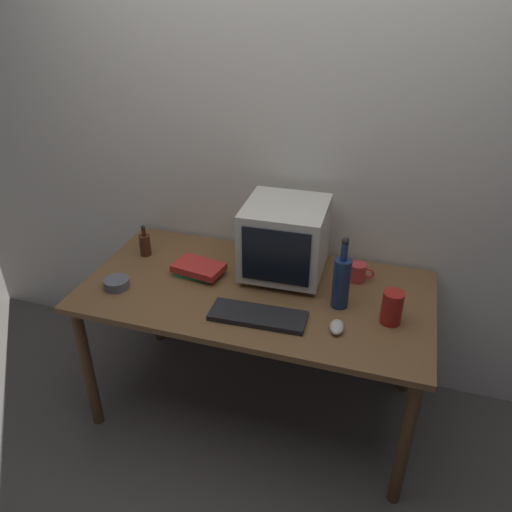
{
  "coord_description": "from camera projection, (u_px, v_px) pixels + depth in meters",
  "views": [
    {
      "loc": [
        0.59,
        -1.9,
        2.09
      ],
      "look_at": [
        0.0,
        0.0,
        0.94
      ],
      "focal_mm": 35.52,
      "sensor_mm": 36.0,
      "label": 1
    }
  ],
  "objects": [
    {
      "name": "bottle_short",
      "position": [
        145.0,
        244.0,
        2.64
      ],
      "size": [
        0.06,
        0.06,
        0.17
      ],
      "color": "#472314",
      "rests_on": "desk"
    },
    {
      "name": "back_wall",
      "position": [
        284.0,
        157.0,
        2.54
      ],
      "size": [
        4.0,
        0.08,
        2.5
      ],
      "primitive_type": "cube",
      "color": "silver",
      "rests_on": "ground"
    },
    {
      "name": "bottle_tall",
      "position": [
        341.0,
        281.0,
        2.21
      ],
      "size": [
        0.08,
        0.08,
        0.35
      ],
      "color": "navy",
      "rests_on": "desk"
    },
    {
      "name": "metal_canister",
      "position": [
        392.0,
        308.0,
        2.14
      ],
      "size": [
        0.09,
        0.09,
        0.15
      ],
      "primitive_type": "cylinder",
      "color": "#A51E19",
      "rests_on": "desk"
    },
    {
      "name": "mug",
      "position": [
        358.0,
        272.0,
        2.44
      ],
      "size": [
        0.12,
        0.08,
        0.09
      ],
      "color": "#CC383D",
      "rests_on": "desk"
    },
    {
      "name": "cd_spindle",
      "position": [
        117.0,
        283.0,
        2.4
      ],
      "size": [
        0.12,
        0.12,
        0.04
      ],
      "primitive_type": "cylinder",
      "color": "#595B66",
      "rests_on": "desk"
    },
    {
      "name": "computer_mouse",
      "position": [
        337.0,
        327.0,
        2.11
      ],
      "size": [
        0.07,
        0.11,
        0.04
      ],
      "primitive_type": "ellipsoid",
      "rotation": [
        0.0,
        0.0,
        0.12
      ],
      "color": "beige",
      "rests_on": "desk"
    },
    {
      "name": "desk",
      "position": [
        256.0,
        303.0,
        2.44
      ],
      "size": [
        1.64,
        0.83,
        0.76
      ],
      "color": "brown",
      "rests_on": "ground"
    },
    {
      "name": "ground_plane",
      "position": [
        256.0,
        404.0,
        2.77
      ],
      "size": [
        6.0,
        6.0,
        0.0
      ],
      "primitive_type": "plane",
      "color": "#56514C"
    },
    {
      "name": "book_stack",
      "position": [
        198.0,
        269.0,
        2.49
      ],
      "size": [
        0.26,
        0.18,
        0.06
      ],
      "color": "#33894C",
      "rests_on": "desk"
    },
    {
      "name": "keyboard",
      "position": [
        258.0,
        316.0,
        2.19
      ],
      "size": [
        0.43,
        0.17,
        0.02
      ],
      "primitive_type": "cube",
      "rotation": [
        0.0,
        0.0,
        0.04
      ],
      "color": "black",
      "rests_on": "desk"
    },
    {
      "name": "crt_monitor",
      "position": [
        285.0,
        239.0,
        2.42
      ],
      "size": [
        0.39,
        0.4,
        0.37
      ],
      "color": "beige",
      "rests_on": "desk"
    }
  ]
}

